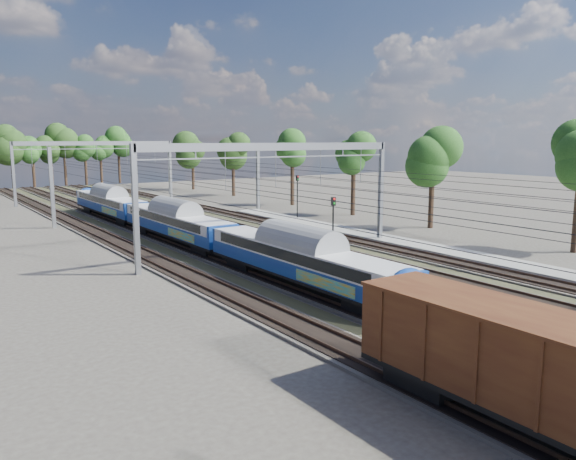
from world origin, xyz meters
TOP-DOWN VIEW (x-y plane):
  - track_bed at (-0.00, 45.00)m, footprint 21.00×130.00m
  - platform at (12.00, 20.00)m, footprint 3.00×70.00m
  - catenary at (0.33, 52.69)m, footprint 25.65×130.00m
  - tree_belt at (5.85, 98.13)m, footprint 38.34×99.97m
  - emu_train at (-4.50, 39.16)m, footprint 2.69×57.06m
  - freight_boxcar at (-9.00, 0.99)m, footprint 3.03×14.65m
  - worker at (-0.25, 46.31)m, footprint 0.54×0.73m
  - signal_near at (1.31, 24.39)m, footprint 0.36×0.33m
  - signal_far at (13.13, 45.29)m, footprint 0.35×0.32m

SIDE VIEW (x-z plane):
  - track_bed at x=0.00m, z-range -0.07..0.27m
  - platform at x=12.00m, z-range 0.00..0.30m
  - worker at x=-0.25m, z-range 0.00..1.83m
  - freight_boxcar at x=-9.00m, z-range 0.42..4.19m
  - emu_train at x=-4.50m, z-range 0.35..4.29m
  - signal_near at x=1.31m, z-range 0.68..5.80m
  - signal_far at x=13.13m, z-range 0.69..5.88m
  - catenary at x=0.33m, z-range 1.90..10.90m
  - tree_belt at x=5.85m, z-range 2.24..14.57m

